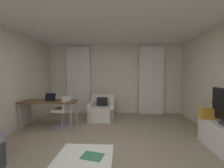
% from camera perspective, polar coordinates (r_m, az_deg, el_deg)
% --- Properties ---
extents(ground_plane, '(12.00, 12.00, 0.00)m').
position_cam_1_polar(ground_plane, '(3.05, -1.55, -24.82)').
color(ground_plane, gray).
extents(wall_window, '(5.12, 0.06, 2.60)m').
position_cam_1_polar(wall_window, '(5.72, 0.94, 1.89)').
color(wall_window, beige).
rests_on(wall_window, ground).
extents(ceiling, '(5.12, 6.12, 0.06)m').
position_cam_1_polar(ceiling, '(2.95, -1.64, 27.13)').
color(ceiling, white).
rests_on(ceiling, wall_left).
extents(curtain_left_panel, '(0.90, 0.06, 2.50)m').
position_cam_1_polar(curtain_left_panel, '(5.81, -12.78, 1.34)').
color(curtain_left_panel, silver).
rests_on(curtain_left_panel, ground).
extents(curtain_right_panel, '(0.90, 0.06, 2.50)m').
position_cam_1_polar(curtain_right_panel, '(5.71, 14.83, 1.28)').
color(curtain_right_panel, silver).
rests_on(curtain_right_panel, ground).
extents(armchair, '(0.83, 0.88, 0.78)m').
position_cam_1_polar(armchair, '(5.01, -3.89, -10.19)').
color(armchair, silver).
rests_on(armchair, ground).
extents(desk, '(1.48, 0.57, 0.74)m').
position_cam_1_polar(desk, '(4.48, -23.02, -6.72)').
color(desk, brown).
rests_on(desk, ground).
extents(desk_chair, '(0.48, 0.48, 0.88)m').
position_cam_1_polar(desk_chair, '(4.35, -18.28, -10.80)').
color(desk_chair, gray).
rests_on(desk_chair, ground).
extents(laptop, '(0.36, 0.31, 0.22)m').
position_cam_1_polar(laptop, '(4.43, -21.97, -5.38)').
color(laptop, '#2D2D33').
rests_on(laptop, desk).
extents(magazine_open, '(0.32, 0.26, 0.01)m').
position_cam_1_polar(magazine_open, '(2.20, -7.49, -25.71)').
color(magazine_open, '#387F5B').
rests_on(magazine_open, coffee_table).
extents(handbag_primary, '(0.30, 0.14, 0.37)m').
position_cam_1_polar(handbag_primary, '(3.79, 32.79, -9.35)').
color(handbag_primary, orange).
rests_on(handbag_primary, tv_console).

